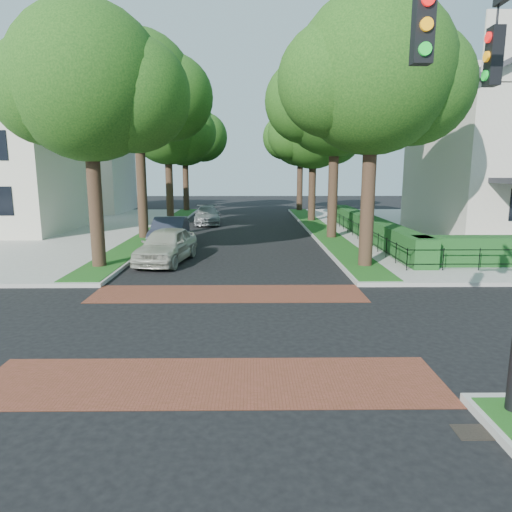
{
  "coord_description": "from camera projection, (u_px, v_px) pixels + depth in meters",
  "views": [
    {
      "loc": [
        0.76,
        -11.49,
        4.08
      ],
      "look_at": [
        0.91,
        1.51,
        1.6
      ],
      "focal_mm": 32.0,
      "sensor_mm": 36.0,
      "label": 1
    }
  ],
  "objects": [
    {
      "name": "tree_right_far",
      "position": [
        314.0,
        131.0,
        34.6
      ],
      "size": [
        7.25,
        6.23,
        9.74
      ],
      "color": "black",
      "rests_on": "sidewalk_ne"
    },
    {
      "name": "ground",
      "position": [
        222.0,
        326.0,
        12.04
      ],
      "size": [
        120.0,
        120.0,
        0.0
      ],
      "primitive_type": "plane",
      "color": "black",
      "rests_on": "ground"
    },
    {
      "name": "crosswalk_far",
      "position": [
        228.0,
        294.0,
        15.18
      ],
      "size": [
        9.0,
        2.2,
        0.01
      ],
      "primitive_type": "cube",
      "color": "brown",
      "rests_on": "ground"
    },
    {
      "name": "grass_strip_ne",
      "position": [
        319.0,
        228.0,
        30.83
      ],
      "size": [
        1.6,
        29.8,
        0.02
      ],
      "primitive_type": "cube",
      "color": "#1A4513",
      "rests_on": "sidewalk_ne"
    },
    {
      "name": "grass_strip_nw",
      "position": [
        160.0,
        228.0,
        30.71
      ],
      "size": [
        1.6,
        29.8,
        0.02
      ],
      "primitive_type": "cube",
      "color": "#1A4513",
      "rests_on": "sidewalk_nw"
    },
    {
      "name": "tree_right_mid",
      "position": [
        337.0,
        98.0,
        25.59
      ],
      "size": [
        8.25,
        7.09,
        11.22
      ],
      "color": "black",
      "rests_on": "sidewalk_ne"
    },
    {
      "name": "fence_main_road",
      "position": [
        355.0,
        230.0,
        26.74
      ],
      "size": [
        0.06,
        18.0,
        0.9
      ],
      "primitive_type": null,
      "color": "black",
      "rests_on": "sidewalk_ne"
    },
    {
      "name": "crosswalk_near",
      "position": [
        212.0,
        381.0,
        8.9
      ],
      "size": [
        9.0,
        2.2,
        0.01
      ],
      "primitive_type": "cube",
      "color": "brown",
      "rests_on": "ground"
    },
    {
      "name": "tree_left_mid",
      "position": [
        140.0,
        91.0,
        25.39
      ],
      "size": [
        8.0,
        6.88,
        11.48
      ],
      "color": "black",
      "rests_on": "sidewalk_nw"
    },
    {
      "name": "hedge_main_road",
      "position": [
        369.0,
        227.0,
        26.72
      ],
      "size": [
        1.0,
        18.0,
        1.2
      ],
      "primitive_type": "cube",
      "color": "#18481B",
      "rests_on": "sidewalk_ne"
    },
    {
      "name": "parked_car_front",
      "position": [
        166.0,
        245.0,
        20.12
      ],
      "size": [
        2.52,
        4.81,
        1.56
      ],
      "primitive_type": "imported",
      "rotation": [
        0.0,
        0.0,
        -0.15
      ],
      "color": "#AEAF9D",
      "rests_on": "ground"
    },
    {
      "name": "tree_right_back",
      "position": [
        301.0,
        135.0,
        43.38
      ],
      "size": [
        7.5,
        6.45,
        10.2
      ],
      "color": "black",
      "rests_on": "sidewalk_ne"
    },
    {
      "name": "tree_right_near",
      "position": [
        375.0,
        77.0,
        17.78
      ],
      "size": [
        7.75,
        6.67,
        10.66
      ],
      "color": "black",
      "rests_on": "sidewalk_ne"
    },
    {
      "name": "storm_drain",
      "position": [
        476.0,
        432.0,
        7.18
      ],
      "size": [
        0.65,
        0.45,
        0.01
      ],
      "primitive_type": "cube",
      "color": "black",
      "rests_on": "ground"
    },
    {
      "name": "tree_left_back",
      "position": [
        186.0,
        134.0,
        43.24
      ],
      "size": [
        7.75,
        6.66,
        10.44
      ],
      "color": "black",
      "rests_on": "sidewalk_nw"
    },
    {
      "name": "parked_car_rear",
      "position": [
        207.0,
        215.0,
        34.36
      ],
      "size": [
        2.29,
        4.76,
        1.34
      ],
      "primitive_type": "imported",
      "rotation": [
        0.0,
        0.0,
        0.09
      ],
      "color": "gray",
      "rests_on": "ground"
    },
    {
      "name": "parked_car_middle",
      "position": [
        170.0,
        232.0,
        24.39
      ],
      "size": [
        1.76,
        4.76,
        1.55
      ],
      "primitive_type": "imported",
      "rotation": [
        0.0,
        0.0,
        0.02
      ],
      "color": "#212532",
      "rests_on": "ground"
    },
    {
      "name": "tree_left_near",
      "position": [
        92.0,
        86.0,
        17.72
      ],
      "size": [
        7.5,
        6.45,
        10.2
      ],
      "color": "black",
      "rests_on": "sidewalk_nw"
    },
    {
      "name": "house_left_far",
      "position": [
        76.0,
        159.0,
        42.35
      ],
      "size": [
        10.0,
        9.0,
        10.14
      ],
      "color": "beige",
      "rests_on": "sidewalk_nw"
    },
    {
      "name": "tree_left_far",
      "position": [
        169.0,
        128.0,
        34.44
      ],
      "size": [
        7.0,
        6.02,
        9.86
      ],
      "color": "black",
      "rests_on": "sidewalk_nw"
    }
  ]
}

